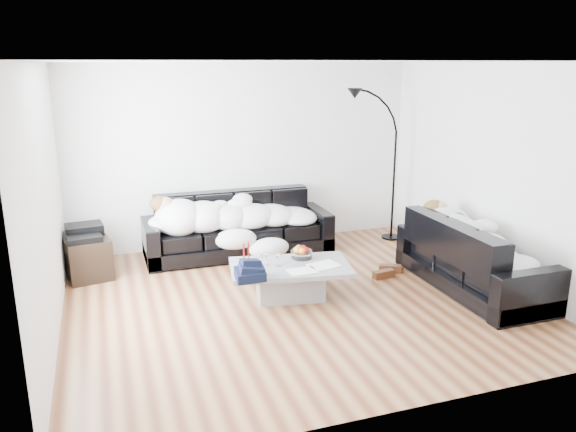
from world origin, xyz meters
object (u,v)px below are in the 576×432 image
object	(u,v)px
coffee_table	(290,281)
fruit_bowl	(302,252)
stereo	(84,231)
floor_lamp	(394,174)
sofa_right	(474,255)
candle_right	(249,252)
wine_glass_b	(260,260)
shoes	(387,271)
sofa_back	(238,225)
wine_glass_c	(278,259)
wine_glass_a	(267,259)
candle_left	(244,253)
sleeper_right	(475,237)
sleeper_back	(238,210)
av_cabinet	(86,256)

from	to	relation	value
coffee_table	fruit_bowl	xyz separation A→B (m)	(0.20, 0.19, 0.27)
stereo	floor_lamp	xyz separation A→B (m)	(4.38, 0.16, 0.42)
sofa_right	candle_right	xyz separation A→B (m)	(-2.54, 0.69, 0.09)
stereo	wine_glass_b	bearing A→B (deg)	-44.82
candle_right	stereo	world-z (taller)	stereo
fruit_bowl	shoes	xyz separation A→B (m)	(1.18, 0.08, -0.41)
sofa_back	wine_glass_c	distance (m)	1.66
wine_glass_a	candle_right	world-z (taller)	candle_right
candle_right	fruit_bowl	bearing A→B (deg)	-7.56
candle_left	sofa_right	bearing A→B (deg)	-14.50
sleeper_right	fruit_bowl	size ratio (longest dim) A/B	7.19
sofa_back	shoes	distance (m)	2.14
sleeper_back	fruit_bowl	xyz separation A→B (m)	(0.39, -1.44, -0.17)
sofa_right	wine_glass_a	distance (m)	2.42
sofa_back	candle_right	size ratio (longest dim) A/B	11.14
wine_glass_c	fruit_bowl	bearing A→B (deg)	26.49
sofa_right	fruit_bowl	world-z (taller)	sofa_right
wine_glass_b	candle_left	world-z (taller)	candle_left
stereo	floor_lamp	world-z (taller)	floor_lamp
sleeper_right	av_cabinet	distance (m)	4.73
stereo	floor_lamp	distance (m)	4.40
wine_glass_b	floor_lamp	xyz separation A→B (m)	(2.53, 1.58, 0.53)
sleeper_back	floor_lamp	xyz separation A→B (m)	(2.38, 0.01, 0.36)
sleeper_back	wine_glass_c	size ratio (longest dim) A/B	13.93
wine_glass_b	wine_glass_c	size ratio (longest dim) A/B	0.97
sofa_back	coffee_table	size ratio (longest dim) A/B	1.92
sofa_back	sleeper_right	size ratio (longest dim) A/B	1.45
candle_left	sofa_back	bearing A→B (deg)	78.97
sleeper_right	fruit_bowl	xyz separation A→B (m)	(-1.92, 0.61, -0.17)
wine_glass_b	floor_lamp	bearing A→B (deg)	32.00
wine_glass_a	stereo	bearing A→B (deg)	144.58
fruit_bowl	floor_lamp	xyz separation A→B (m)	(1.99, 1.45, 0.53)
sofa_back	sofa_right	size ratio (longest dim) A/B	1.24
wine_glass_b	candle_left	xyz separation A→B (m)	(-0.14, 0.19, 0.04)
av_cabinet	sleeper_back	bearing A→B (deg)	-7.02
sofa_back	stereo	size ratio (longest dim) A/B	5.81
sleeper_back	shoes	size ratio (longest dim) A/B	4.60
wine_glass_c	coffee_table	bearing A→B (deg)	-7.87
wine_glass_b	stereo	bearing A→B (deg)	142.63
sleeper_back	candle_right	xyz separation A→B (m)	(-0.22, -1.36, -0.13)
wine_glass_c	floor_lamp	bearing A→B (deg)	34.85
shoes	floor_lamp	size ratio (longest dim) A/B	0.24
candle_left	av_cabinet	bearing A→B (deg)	144.41
sofa_right	sleeper_back	bearing A→B (deg)	48.45
wine_glass_b	candle_left	size ratio (longest dim) A/B	0.65
stereo	wine_glass_a	bearing A→B (deg)	-42.87
sofa_right	wine_glass_c	world-z (taller)	sofa_right
av_cabinet	stereo	distance (m)	0.32
sofa_right	stereo	distance (m)	4.72
sleeper_right	stereo	distance (m)	4.72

